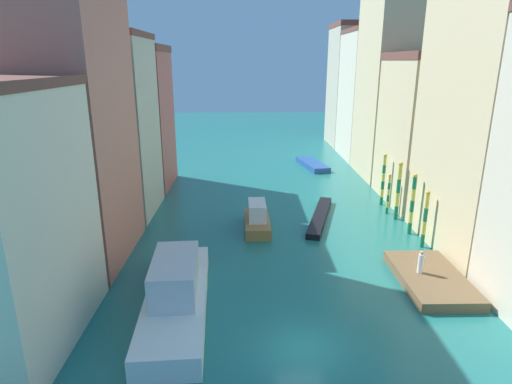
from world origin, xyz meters
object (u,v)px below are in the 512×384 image
(gondola_black, at_px, (320,216))
(mooring_pole_1, at_px, (412,204))
(mooring_pole_3, at_px, (388,193))
(mooring_pole_4, at_px, (383,179))
(motorboat_0, at_px, (312,165))
(mooring_pole_0, at_px, (425,219))
(motorboat_1, at_px, (257,219))
(vaporetto_white, at_px, (176,293))
(waterfront_dock, at_px, (431,278))
(mooring_pole_2, at_px, (398,190))
(person_on_dock, at_px, (421,263))

(gondola_black, bearing_deg, mooring_pole_1, -27.31)
(mooring_pole_3, relative_size, gondola_black, 0.39)
(mooring_pole_4, distance_m, motorboat_0, 16.53)
(mooring_pole_0, bearing_deg, mooring_pole_4, 90.55)
(mooring_pole_4, relative_size, motorboat_1, 0.91)
(vaporetto_white, distance_m, motorboat_0, 36.51)
(mooring_pole_4, xyz_separation_m, gondola_black, (-6.69, -3.92, -2.36))
(waterfront_dock, relative_size, gondola_black, 0.71)
(waterfront_dock, bearing_deg, mooring_pole_4, 84.42)
(gondola_black, bearing_deg, waterfront_dock, -66.09)
(mooring_pole_4, xyz_separation_m, vaporetto_white, (-17.18, -18.48, -1.45))
(mooring_pole_1, height_order, mooring_pole_3, mooring_pole_1)
(gondola_black, distance_m, motorboat_0, 19.78)
(motorboat_1, bearing_deg, gondola_black, 20.42)
(waterfront_dock, xyz_separation_m, mooring_pole_0, (1.62, 5.51, 1.97))
(mooring_pole_3, bearing_deg, vaporetto_white, -136.75)
(vaporetto_white, relative_size, motorboat_0, 1.57)
(mooring_pole_0, bearing_deg, mooring_pole_1, 90.22)
(mooring_pole_2, xyz_separation_m, vaporetto_white, (-17.27, -14.46, -1.52))
(gondola_black, distance_m, motorboat_1, 6.09)
(waterfront_dock, bearing_deg, motorboat_0, 95.44)
(vaporetto_white, height_order, motorboat_1, vaporetto_white)
(mooring_pole_1, relative_size, motorboat_0, 0.68)
(mooring_pole_1, height_order, vaporetto_white, mooring_pole_1)
(mooring_pole_4, bearing_deg, motorboat_1, -154.02)
(mooring_pole_2, xyz_separation_m, mooring_pole_4, (-0.09, 4.03, -0.07))
(waterfront_dock, relative_size, mooring_pole_3, 1.85)
(mooring_pole_2, bearing_deg, waterfront_dock, -97.94)
(mooring_pole_4, bearing_deg, gondola_black, -149.67)
(person_on_dock, distance_m, motorboat_0, 31.23)
(person_on_dock, relative_size, vaporetto_white, 0.13)
(waterfront_dock, xyz_separation_m, mooring_pole_2, (1.61, 11.55, 2.36))
(mooring_pole_4, bearing_deg, vaporetto_white, -132.92)
(mooring_pole_0, relative_size, motorboat_0, 0.59)
(mooring_pole_0, height_order, motorboat_1, mooring_pole_0)
(mooring_pole_0, distance_m, mooring_pole_2, 6.05)
(mooring_pole_3, xyz_separation_m, motorboat_1, (-12.13, -3.49, -1.06))
(mooring_pole_1, bearing_deg, mooring_pole_3, 93.80)
(waterfront_dock, distance_m, mooring_pole_2, 11.90)
(gondola_black, relative_size, motorboat_0, 1.31)
(waterfront_dock, height_order, gondola_black, waterfront_dock)
(mooring_pole_3, bearing_deg, gondola_black, -167.98)
(person_on_dock, relative_size, mooring_pole_3, 0.40)
(vaporetto_white, bearing_deg, person_on_dock, 11.67)
(vaporetto_white, bearing_deg, motorboat_0, 69.68)
(person_on_dock, distance_m, mooring_pole_1, 8.38)
(person_on_dock, height_order, mooring_pole_4, mooring_pole_4)
(mooring_pole_2, xyz_separation_m, motorboat_1, (-12.46, -2.00, -1.81))
(motorboat_0, bearing_deg, person_on_dock, -85.74)
(mooring_pole_3, bearing_deg, mooring_pole_0, -87.46)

